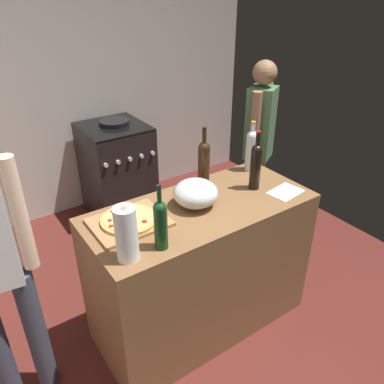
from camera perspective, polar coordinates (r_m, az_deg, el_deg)
ground_plane at (r=3.22m, az=-5.27°, el=-11.85°), size 3.80×3.35×0.02m
kitchen_wall_rear at (r=3.84m, az=-17.31°, el=15.90°), size 3.80×0.10×2.60m
counter at (r=2.52m, az=1.32°, el=-11.18°), size 1.37×0.62×0.93m
cutting_board at (r=2.11m, az=-9.30°, el=-4.48°), size 0.40×0.32×0.02m
pizza at (r=2.10m, az=-9.36°, el=-4.00°), size 0.31×0.31×0.03m
mixing_bowl at (r=2.22m, az=0.55°, el=-0.19°), size 0.26×0.26×0.16m
paper_towel_roll at (r=1.80m, az=-9.72°, el=-6.19°), size 0.11×0.11×0.28m
wine_bottle_green at (r=1.84m, az=-4.69°, el=-4.56°), size 0.07×0.07×0.35m
wine_bottle_amber at (r=2.65m, az=8.80°, el=6.39°), size 0.08×0.08×0.35m
wine_bottle_clear at (r=2.40m, az=9.43°, el=4.08°), size 0.07×0.07×0.38m
wine_bottle_dark at (r=2.41m, az=1.78°, el=4.52°), size 0.07×0.07×0.39m
recipe_sheet at (r=2.47m, az=13.72°, el=0.03°), size 0.23×0.18×0.00m
stove at (r=3.81m, az=-11.03°, el=3.17°), size 0.57×0.64×0.96m
person_in_red at (r=3.26m, az=9.84°, el=7.03°), size 0.34×0.28×1.57m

